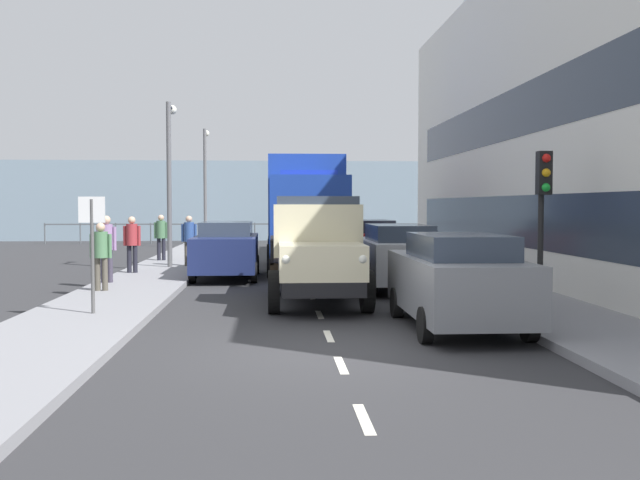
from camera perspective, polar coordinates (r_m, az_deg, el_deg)
ground_plane at (r=22.98m, az=-1.34°, el=-2.82°), size 80.00×80.00×0.00m
sidewalk_left at (r=23.61m, az=9.78°, el=-2.53°), size 2.47×40.56×0.15m
sidewalk_right at (r=23.24m, az=-12.64°, el=-2.64°), size 2.47×40.56×0.15m
road_centreline_markings at (r=22.06m, az=-1.24°, el=-3.05°), size 0.12×35.59×0.01m
building_terrace at (r=22.45m, az=23.63°, el=8.80°), size 6.96×27.25×9.38m
sea_horizon at (r=46.14m, az=-2.54°, el=3.09°), size 80.00×0.80×5.00m
seawall_railing at (r=42.56m, az=-2.44°, el=0.99°), size 28.08×0.08×1.20m
truck_vintage_cream at (r=16.28m, az=-0.24°, el=-0.97°), size 2.17×5.64×2.43m
lorry_cargo_blue at (r=25.12m, az=-1.20°, el=2.39°), size 2.58×8.20×3.87m
car_grey_kerbside_near at (r=13.33m, az=10.70°, el=-3.06°), size 1.90×4.40×1.72m
car_silver_kerbside_1 at (r=19.43m, az=6.11°, el=-1.21°), size 1.89×4.57×1.72m
car_red_kerbside_2 at (r=25.43m, az=3.77°, el=-0.26°), size 1.92×4.46×1.72m
car_navy_oppositeside_0 at (r=22.39m, az=-7.35°, el=-0.69°), size 1.93×4.61×1.72m
pedestrian_in_dark_coat at (r=18.47m, az=-16.80°, el=-0.82°), size 0.53×0.34×1.66m
pedestrian_couple_b at (r=20.35m, az=-16.40°, el=-0.22°), size 0.53×0.34×1.80m
pedestrian_with_bag at (r=23.11m, az=-14.52°, el=0.03°), size 0.53×0.34×1.73m
pedestrian_strolling at (r=25.33m, az=-10.23°, el=0.29°), size 0.53×0.34×1.72m
pedestrian_by_lamp at (r=28.05m, az=-12.35°, el=0.50°), size 0.53×0.34×1.72m
traffic_light_near at (r=15.81m, az=17.08°, el=3.49°), size 0.28×0.41×3.20m
lamp_post_promenade at (r=25.21m, az=-11.70°, el=5.61°), size 0.32×1.14×5.54m
lamp_post_far at (r=37.94m, az=-8.98°, el=5.01°), size 0.32×1.14×5.98m
street_sign at (r=14.62m, az=-17.43°, el=0.45°), size 0.50×0.07×2.25m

